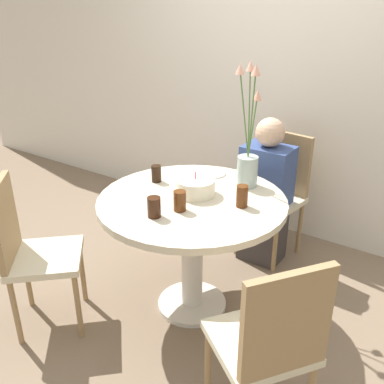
% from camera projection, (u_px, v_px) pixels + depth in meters
% --- Properties ---
extents(ground_plane, '(16.00, 16.00, 0.00)m').
position_uv_depth(ground_plane, '(192.00, 305.00, 2.78)').
color(ground_plane, '#7A6651').
extents(wall_back, '(8.00, 0.05, 2.60)m').
position_uv_depth(wall_back, '(290.00, 73.00, 3.24)').
color(wall_back, silver).
rests_on(wall_back, ground_plane).
extents(dining_table, '(1.10, 1.10, 0.77)m').
position_uv_depth(dining_table, '(192.00, 222.00, 2.52)').
color(dining_table, beige).
rests_on(dining_table, ground_plane).
extents(chair_near_front, '(0.46, 0.46, 0.93)m').
position_uv_depth(chair_near_front, '(277.00, 188.00, 3.18)').
color(chair_near_front, beige).
rests_on(chair_near_front, ground_plane).
extents(chair_left_flank, '(0.57, 0.57, 0.93)m').
position_uv_depth(chair_left_flank, '(29.00, 247.00, 2.42)').
color(chair_left_flank, beige).
rests_on(chair_left_flank, ground_plane).
extents(chair_far_back, '(0.56, 0.56, 0.93)m').
position_uv_depth(chair_far_back, '(270.00, 340.00, 1.76)').
color(chair_far_back, beige).
rests_on(chair_far_back, ground_plane).
extents(birthday_cake, '(0.23, 0.23, 0.14)m').
position_uv_depth(birthday_cake, '(195.00, 187.00, 2.49)').
color(birthday_cake, white).
rests_on(birthday_cake, dining_table).
extents(flower_vase, '(0.18, 0.25, 0.74)m').
position_uv_depth(flower_vase, '(248.00, 155.00, 2.55)').
color(flower_vase, '#9EB2AD').
rests_on(flower_vase, dining_table).
extents(side_plate, '(0.17, 0.17, 0.01)m').
position_uv_depth(side_plate, '(212.00, 174.00, 2.80)').
color(side_plate, silver).
rests_on(side_plate, dining_table).
extents(drink_glass_0, '(0.07, 0.07, 0.11)m').
position_uv_depth(drink_glass_0, '(180.00, 201.00, 2.30)').
color(drink_glass_0, '#51280F').
rests_on(drink_glass_0, dining_table).
extents(drink_glass_1, '(0.06, 0.06, 0.11)m').
position_uv_depth(drink_glass_1, '(156.00, 174.00, 2.67)').
color(drink_glass_1, black).
rests_on(drink_glass_1, dining_table).
extents(drink_glass_2, '(0.07, 0.07, 0.11)m').
position_uv_depth(drink_glass_2, '(154.00, 207.00, 2.23)').
color(drink_glass_2, '#33190C').
rests_on(drink_glass_2, dining_table).
extents(drink_glass_3, '(0.07, 0.07, 0.12)m').
position_uv_depth(drink_glass_3, '(242.00, 196.00, 2.34)').
color(drink_glass_3, '#51280F').
rests_on(drink_glass_3, dining_table).
extents(person_guest, '(0.34, 0.24, 1.09)m').
position_uv_depth(person_guest, '(265.00, 197.00, 3.08)').
color(person_guest, '#383333').
rests_on(person_guest, ground_plane).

